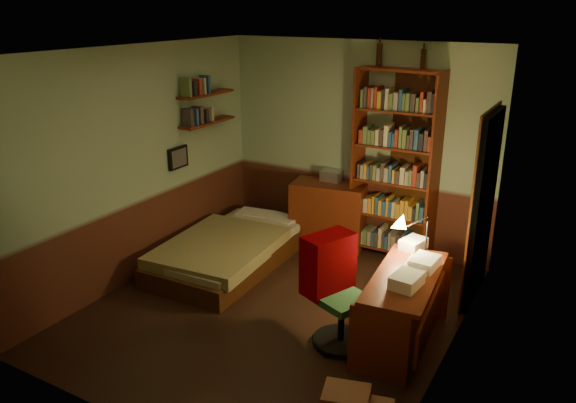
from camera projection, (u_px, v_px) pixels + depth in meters
The scene contains 22 objects.
floor at pixel (276, 309), 5.85m from camera, with size 3.50×4.00×0.02m, color black.
ceiling at pixel (274, 49), 4.98m from camera, with size 3.50×4.00×0.02m, color silver.
wall_back at pixel (357, 146), 7.06m from camera, with size 3.50×0.02×2.60m, color #89A481.
wall_left at pixel (140, 165), 6.24m from camera, with size 0.02×4.00×2.60m, color #89A481.
wall_right at pixel (459, 223), 4.59m from camera, with size 0.02×4.00×2.60m, color #89A481.
wall_front at pixel (122, 271), 3.77m from camera, with size 3.50×0.02×2.60m, color #89A481.
doorway at pixel (483, 209), 5.77m from camera, with size 0.06×0.90×2.00m, color black.
door_trim at pixel (480, 208), 5.79m from camera, with size 0.02×0.98×2.08m, color #3B1D0B.
bed at pixel (230, 240), 6.75m from camera, with size 1.10×2.06×0.61m, color olive.
dresser at pixel (329, 214), 7.27m from camera, with size 0.94×0.47×0.83m, color #581F0E.
mini_stereo at pixel (331, 176), 7.23m from camera, with size 0.25×0.19×0.14m, color #B2B2B7.
bookshelf at pixel (395, 167), 6.71m from camera, with size 0.99×0.31×2.30m, color #581F0E.
bottle_left at pixel (379, 55), 6.52m from camera, with size 0.07×0.07×0.26m, color black.
bottle_right at pixel (423, 59), 6.29m from camera, with size 0.06×0.06×0.21m, color black.
desk at pixel (403, 309), 5.14m from camera, with size 0.54×1.30×0.69m, color #581F0E.
paper_stack at pixel (413, 244), 5.56m from camera, with size 0.19×0.26×0.10m, color silver.
desk_lamp at pixel (427, 229), 5.34m from camera, with size 0.17×0.17×0.56m, color black.
office_chair at pixel (342, 299), 5.07m from camera, with size 0.47×0.42×0.95m, color #2C5D32.
red_jacket at pixel (326, 213), 5.01m from camera, with size 0.26×0.48×0.57m, color #990008.
wall_shelf_lower at pixel (208, 122), 6.98m from camera, with size 0.20×0.90×0.03m, color #581F0E.
wall_shelf_upper at pixel (206, 94), 6.86m from camera, with size 0.20×0.90×0.03m, color #581F0E.
framed_picture at pixel (178, 158), 6.73m from camera, with size 0.04×0.32×0.26m, color black.
Camera 1 is at (2.66, -4.41, 2.99)m, focal length 35.00 mm.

